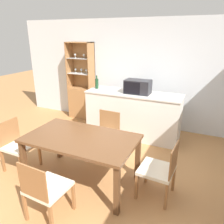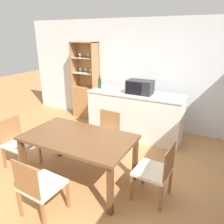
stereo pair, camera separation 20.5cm
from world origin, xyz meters
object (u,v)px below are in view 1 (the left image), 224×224
(dining_chair_side_left_near, at_px, (18,145))
(wine_bottle, at_px, (97,83))
(display_cabinet, at_px, (82,96))
(dining_chair_head_far, at_px, (105,135))
(dining_table, at_px, (81,142))
(microwave, at_px, (138,87))
(dining_chair_head_near, at_px, (46,189))
(dining_chair_side_right_far, at_px, (160,170))

(dining_chair_side_left_near, xyz_separation_m, wine_bottle, (0.44, 2.04, 0.69))
(dining_chair_side_left_near, bearing_deg, display_cabinet, -172.14)
(dining_chair_head_far, bearing_deg, dining_table, 91.88)
(dining_chair_side_left_near, xyz_separation_m, microwave, (1.43, 2.01, 0.71))
(display_cabinet, distance_m, dining_chair_head_near, 3.57)
(display_cabinet, height_order, dining_chair_side_right_far, display_cabinet)
(display_cabinet, relative_size, dining_chair_side_left_near, 2.37)
(dining_chair_side_right_far, relative_size, dining_chair_head_far, 1.00)
(wine_bottle, bearing_deg, display_cabinet, 145.23)
(dining_table, bearing_deg, dining_chair_side_left_near, -173.06)
(dining_chair_side_right_far, bearing_deg, dining_chair_head_near, 132.92)
(display_cabinet, distance_m, dining_chair_side_right_far, 3.50)
(dining_table, xyz_separation_m, dining_chair_side_right_far, (1.17, 0.14, -0.24))
(dining_chair_head_near, xyz_separation_m, wine_bottle, (-0.73, 2.72, 0.69))
(dining_table, distance_m, dining_chair_side_right_far, 1.20)
(display_cabinet, bearing_deg, dining_chair_head_far, -47.08)
(dining_table, distance_m, dining_chair_head_near, 0.85)
(dining_chair_head_far, bearing_deg, dining_chair_head_near, 91.84)
(dining_table, xyz_separation_m, dining_chair_side_left_near, (-1.17, -0.14, -0.24))
(display_cabinet, bearing_deg, wine_bottle, -34.77)
(wine_bottle, bearing_deg, dining_table, -68.85)
(dining_chair_side_right_far, distance_m, dining_chair_head_far, 1.35)
(dining_chair_head_far, distance_m, wine_bottle, 1.48)
(dining_chair_head_near, distance_m, wine_bottle, 2.90)
(dining_chair_head_near, bearing_deg, dining_chair_side_right_far, 42.58)
(microwave, height_order, wine_bottle, wine_bottle)
(dining_chair_side_left_near, relative_size, wine_bottle, 2.78)
(dining_table, relative_size, dining_chair_side_right_far, 1.95)
(dining_chair_side_left_near, bearing_deg, microwave, 145.36)
(dining_chair_head_far, xyz_separation_m, dining_chair_head_near, (-0.00, -1.64, 0.00))
(dining_chair_side_left_near, distance_m, dining_chair_head_near, 1.35)
(dining_table, xyz_separation_m, dining_chair_head_far, (0.00, 0.82, -0.24))
(wine_bottle, bearing_deg, microwave, -2.04)
(dining_table, xyz_separation_m, dining_chair_head_near, (-0.00, -0.82, -0.24))
(dining_chair_head_far, bearing_deg, dining_chair_side_left_near, 41.45)
(microwave, bearing_deg, dining_chair_head_far, -104.03)
(dining_chair_side_left_near, bearing_deg, dining_chair_head_far, 130.34)
(dining_chair_side_right_far, height_order, dining_chair_side_left_near, same)
(dining_chair_side_right_far, xyz_separation_m, dining_chair_head_far, (-1.17, 0.68, 0.00))
(dining_table, xyz_separation_m, microwave, (0.26, 1.86, 0.48))
(display_cabinet, distance_m, dining_chair_head_far, 2.19)
(dining_chair_head_far, xyz_separation_m, wine_bottle, (-0.74, 1.08, 0.69))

